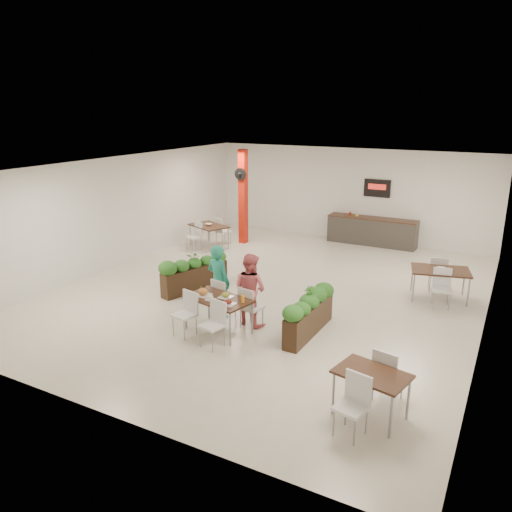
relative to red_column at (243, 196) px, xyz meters
The scene contains 12 objects.
ground 5.11m from the red_column, 51.64° to the right, with size 12.00×12.00×0.00m, color beige.
room_shell 4.85m from the red_column, 51.64° to the right, with size 10.10×12.10×3.22m.
red_column is the anchor object (origin of this frame).
service_counter 4.56m from the red_column, 25.00° to the left, with size 3.00×0.64×2.20m.
main_table 7.19m from the red_column, 64.70° to the right, with size 1.53×1.83×0.92m.
diner_man 6.42m from the red_column, 65.35° to the right, with size 0.61×0.40×1.68m, color #229578.
diner_woman 6.79m from the red_column, 59.16° to the right, with size 0.78×0.60×1.60m, color #E2646E.
planter_left 4.94m from the red_column, 75.44° to the right, with size 0.91×1.93×1.05m.
planter_right 7.50m from the red_column, 49.83° to the right, with size 0.42×2.01×1.05m.
side_table_a 1.61m from the red_column, 126.15° to the right, with size 1.52×1.66×0.92m.
side_table_b 7.29m from the red_column, 18.49° to the right, with size 1.54×1.67×0.92m.
side_table_c 10.43m from the red_column, 49.69° to the right, with size 1.19×1.67×0.92m.
Camera 1 is at (5.31, -10.80, 4.59)m, focal length 35.00 mm.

